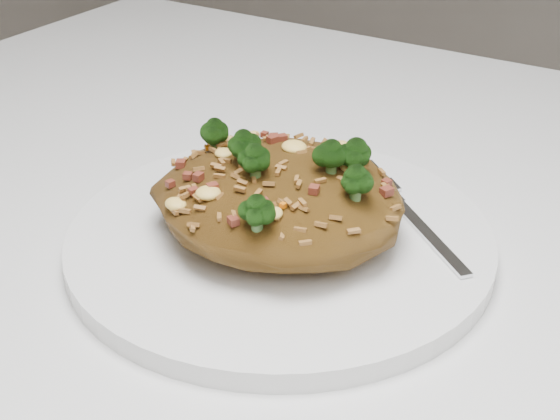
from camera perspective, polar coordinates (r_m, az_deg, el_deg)
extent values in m
cube|color=white|center=(0.55, 10.47, -4.58)|extent=(1.20, 0.80, 0.04)
cylinder|color=#8A613F|center=(1.23, -8.51, -3.77)|extent=(0.06, 0.06, 0.71)
cylinder|color=white|center=(0.52, 0.00, -2.08)|extent=(0.28, 0.28, 0.01)
ellipsoid|color=brown|center=(0.51, 0.00, 0.88)|extent=(0.17, 0.15, 0.05)
ellipsoid|color=#0F3407|center=(0.50, 5.58, 4.08)|extent=(0.02, 0.02, 0.02)
ellipsoid|color=#0F3407|center=(0.44, -1.70, -0.04)|extent=(0.02, 0.02, 0.02)
ellipsoid|color=#0F3407|center=(0.53, -4.79, 5.72)|extent=(0.02, 0.02, 0.02)
ellipsoid|color=#0F3407|center=(0.47, 5.59, 2.16)|extent=(0.02, 0.02, 0.02)
ellipsoid|color=#0F3407|center=(0.49, 3.80, 4.05)|extent=(0.02, 0.02, 0.02)
ellipsoid|color=#0F3407|center=(0.48, -1.83, 3.75)|extent=(0.02, 0.02, 0.02)
ellipsoid|color=#0F3407|center=(0.50, -2.69, 4.83)|extent=(0.02, 0.02, 0.02)
cube|color=silver|center=(0.51, 11.61, -2.71)|extent=(0.08, 0.07, 0.00)
cube|color=silver|center=(0.58, 7.11, 2.18)|extent=(0.04, 0.04, 0.00)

